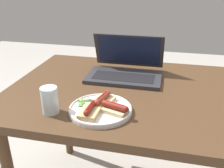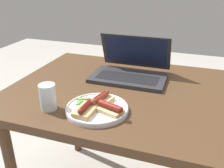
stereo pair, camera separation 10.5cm
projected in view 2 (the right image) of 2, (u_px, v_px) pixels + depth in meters
name	position (u px, v px, depth m)	size (l,w,h in m)	color
desk	(154.00, 107.00, 1.13)	(1.32, 0.81, 0.70)	#4C331E
laptop	(130.00, 70.00, 1.26)	(0.37, 0.27, 0.20)	#2D2D33
plate	(97.00, 109.00, 0.96)	(0.24, 0.24, 0.02)	silver
sausage_toast_left	(100.00, 100.00, 0.98)	(0.09, 0.13, 0.04)	#D6B784
sausage_toast_middle	(86.00, 109.00, 0.92)	(0.07, 0.11, 0.04)	tan
sausage_toast_right	(110.00, 108.00, 0.92)	(0.11, 0.08, 0.04)	#D6B784
salad_pile	(83.00, 100.00, 1.01)	(0.08, 0.08, 0.01)	#709E4C
drinking_glass	(48.00, 97.00, 0.96)	(0.06, 0.06, 0.10)	silver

